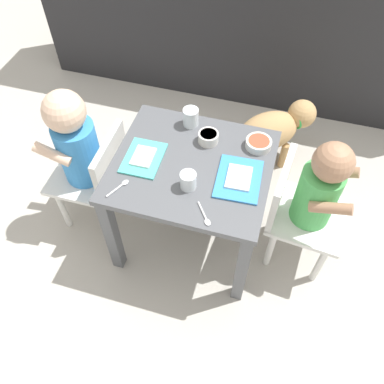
% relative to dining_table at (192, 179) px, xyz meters
% --- Properties ---
extents(ground_plane, '(7.00, 7.00, 0.00)m').
position_rel_dining_table_xyz_m(ground_plane, '(0.00, 0.00, -0.39)').
color(ground_plane, '#B2ADA3').
extents(kitchen_cabinet_back, '(2.30, 0.38, 0.85)m').
position_rel_dining_table_xyz_m(kitchen_cabinet_back, '(0.00, 1.14, 0.04)').
color(kitchen_cabinet_back, '#232326').
rests_on(kitchen_cabinet_back, ground).
extents(dining_table, '(0.57, 0.52, 0.47)m').
position_rel_dining_table_xyz_m(dining_table, '(0.00, 0.00, 0.00)').
color(dining_table, '#515459').
rests_on(dining_table, ground).
extents(seated_child_left, '(0.28, 0.28, 0.69)m').
position_rel_dining_table_xyz_m(seated_child_left, '(-0.45, -0.01, 0.05)').
color(seated_child_left, silver).
rests_on(seated_child_left, ground).
extents(seated_child_right, '(0.30, 0.30, 0.66)m').
position_rel_dining_table_xyz_m(seated_child_right, '(0.45, 0.04, 0.02)').
color(seated_child_right, silver).
rests_on(seated_child_right, ground).
extents(dog, '(0.38, 0.35, 0.34)m').
position_rel_dining_table_xyz_m(dog, '(0.25, 0.54, -0.16)').
color(dog, tan).
rests_on(dog, ground).
extents(food_tray_left, '(0.14, 0.18, 0.02)m').
position_rel_dining_table_xyz_m(food_tray_left, '(-0.18, -0.02, 0.09)').
color(food_tray_left, '#4CC6BC').
rests_on(food_tray_left, dining_table).
extents(food_tray_right, '(0.17, 0.21, 0.02)m').
position_rel_dining_table_xyz_m(food_tray_right, '(0.18, -0.02, 0.09)').
color(food_tray_right, '#388CD8').
rests_on(food_tray_right, dining_table).
extents(water_cup_left, '(0.06, 0.06, 0.07)m').
position_rel_dining_table_xyz_m(water_cup_left, '(-0.06, 0.20, 0.12)').
color(water_cup_left, white).
rests_on(water_cup_left, dining_table).
extents(water_cup_right, '(0.06, 0.06, 0.06)m').
position_rel_dining_table_xyz_m(water_cup_right, '(0.02, -0.10, 0.12)').
color(water_cup_right, white).
rests_on(water_cup_right, dining_table).
extents(veggie_bowl_near, '(0.08, 0.08, 0.04)m').
position_rel_dining_table_xyz_m(veggie_bowl_near, '(0.03, 0.13, 0.11)').
color(veggie_bowl_near, silver).
rests_on(veggie_bowl_near, dining_table).
extents(cereal_bowl_right_side, '(0.10, 0.10, 0.03)m').
position_rel_dining_table_xyz_m(cereal_bowl_right_side, '(0.21, 0.15, 0.11)').
color(cereal_bowl_right_side, silver).
rests_on(cereal_bowl_right_side, dining_table).
extents(spoon_by_left_tray, '(0.07, 0.09, 0.01)m').
position_rel_dining_table_xyz_m(spoon_by_left_tray, '(0.10, -0.21, 0.09)').
color(spoon_by_left_tray, silver).
rests_on(spoon_by_left_tray, dining_table).
extents(spoon_by_right_tray, '(0.06, 0.09, 0.01)m').
position_rel_dining_table_xyz_m(spoon_by_right_tray, '(-0.21, -0.17, 0.09)').
color(spoon_by_right_tray, silver).
rests_on(spoon_by_right_tray, dining_table).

